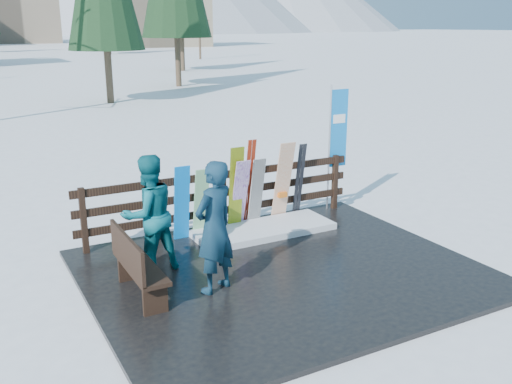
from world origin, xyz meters
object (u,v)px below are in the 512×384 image
snowboard_4 (256,193)px  rental_flag (336,133)px  person_front (214,227)px  person_back (149,214)px  snowboard_0 (182,203)px  snowboard_1 (201,203)px  bench (135,264)px  snowboard_5 (283,182)px  snowboard_2 (236,189)px  snowboard_3 (240,195)px

snowboard_4 → rental_flag: 2.24m
person_front → person_back: person_front is taller
snowboard_0 → snowboard_4: 1.52m
rental_flag → snowboard_4: bearing=-172.4°
snowboard_1 → person_back: 1.69m
snowboard_0 → person_front: bearing=-98.6°
snowboard_4 → person_back: bearing=-157.2°
person_front → snowboard_0: bearing=-122.3°
bench → person_back: size_ratio=0.80×
snowboard_0 → snowboard_5: 2.11m
snowboard_4 → rental_flag: bearing=7.6°
snowboard_0 → person_back: bearing=-132.2°
rental_flag → person_front: size_ratio=1.33×
rental_flag → person_back: rental_flag is taller
snowboard_2 → snowboard_5: (1.02, 0.00, 0.00)m
bench → snowboard_5: size_ratio=0.91×
snowboard_5 → snowboard_3: bearing=180.0°
snowboard_3 → rental_flag: bearing=6.5°
snowboard_3 → snowboard_4: (0.36, -0.00, -0.01)m
person_back → snowboard_5: bearing=-172.7°
bench → snowboard_5: (3.52, 1.81, 0.30)m
snowboard_0 → snowboard_2: 1.09m
snowboard_3 → snowboard_4: size_ratio=1.02×
snowboard_4 → person_front: bearing=-130.8°
bench → person_back: 1.01m
snowboard_3 → rental_flag: 2.56m
snowboard_1 → snowboard_3: (0.79, 0.00, 0.04)m
snowboard_2 → snowboard_4: bearing=0.0°
snowboard_0 → person_back: size_ratio=0.74×
snowboard_3 → person_back: (-2.10, -1.03, 0.25)m
snowboard_2 → snowboard_5: bearing=0.0°
snowboard_2 → snowboard_3: snowboard_2 is taller
snowboard_1 → snowboard_4: bearing=0.0°
snowboard_1 → rental_flag: rental_flag is taller
bench → snowboard_2: bearing=36.0°
snowboard_0 → bench: bearing=-127.9°
bench → snowboard_2: snowboard_2 is taller
person_back → person_front: bearing=107.4°
bench → person_back: (0.48, 0.78, 0.43)m
snowboard_3 → person_back: bearing=-153.8°
bench → snowboard_2: 3.10m
snowboard_4 → person_front: size_ratio=0.71×
snowboard_3 → snowboard_5: (0.94, -0.00, 0.12)m
snowboard_0 → snowboard_5: size_ratio=0.85×
person_back → bench: bearing=47.1°
snowboard_2 → snowboard_3: size_ratio=1.15×
snowboard_0 → snowboard_2: snowboard_2 is taller
person_back → snowboard_1: bearing=-153.2°
snowboard_2 → snowboard_5: 1.02m
snowboard_1 → person_front: size_ratio=0.68×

